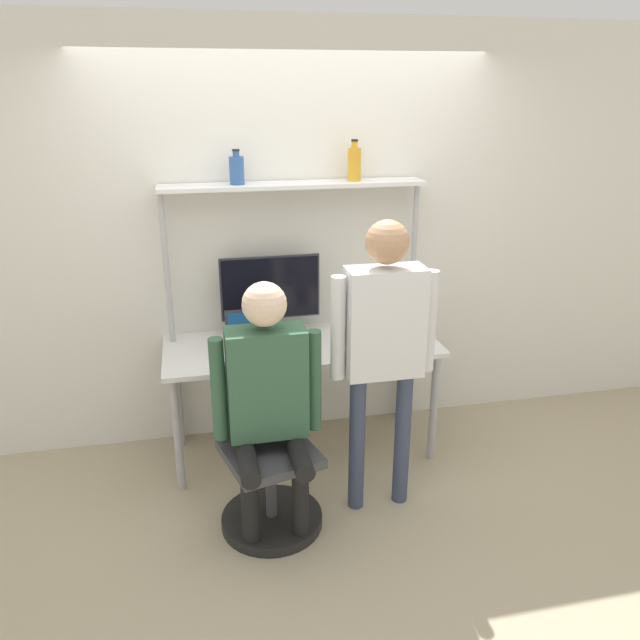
% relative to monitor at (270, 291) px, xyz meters
% --- Properties ---
extents(ground_plane, '(12.00, 12.00, 0.00)m').
position_rel_monitor_xyz_m(ground_plane, '(0.16, -0.56, -1.07)').
color(ground_plane, tan).
extents(wall_back, '(8.00, 0.06, 2.70)m').
position_rel_monitor_xyz_m(wall_back, '(0.16, 0.17, 0.28)').
color(wall_back, silver).
rests_on(wall_back, ground_plane).
extents(desk, '(1.72, 0.68, 0.77)m').
position_rel_monitor_xyz_m(desk, '(0.16, -0.20, -0.38)').
color(desk, silver).
rests_on(desk, ground_plane).
extents(shelf_unit, '(1.64, 0.24, 1.74)m').
position_rel_monitor_xyz_m(shelf_unit, '(0.16, 0.01, 0.39)').
color(shelf_unit, white).
rests_on(shelf_unit, ground_plane).
extents(monitor, '(0.64, 0.17, 0.53)m').
position_rel_monitor_xyz_m(monitor, '(0.00, 0.00, 0.00)').
color(monitor, '#333338').
rests_on(monitor, desk).
extents(laptop, '(0.29, 0.25, 0.25)m').
position_rel_monitor_xyz_m(laptop, '(-0.17, -0.26, -0.23)').
color(laptop, '#333338').
rests_on(laptop, desk).
extents(cell_phone, '(0.07, 0.15, 0.01)m').
position_rel_monitor_xyz_m(cell_phone, '(0.05, -0.28, -0.29)').
color(cell_phone, '#264C8C').
rests_on(cell_phone, desk).
extents(office_chair, '(0.56, 0.56, 0.93)m').
position_rel_monitor_xyz_m(office_chair, '(-0.16, -0.88, -0.78)').
color(office_chair, black).
rests_on(office_chair, ground_plane).
extents(person_seated, '(0.57, 0.47, 1.40)m').
position_rel_monitor_xyz_m(person_seated, '(-0.15, -0.93, -0.24)').
color(person_seated, black).
rests_on(person_seated, ground_plane).
extents(person_standing, '(0.58, 0.23, 1.68)m').
position_rel_monitor_xyz_m(person_standing, '(0.49, -0.86, 0.00)').
color(person_standing, '#38425B').
rests_on(person_standing, ground_plane).
extents(bottle_amber, '(0.09, 0.09, 0.25)m').
position_rel_monitor_xyz_m(bottle_amber, '(0.54, 0.01, 0.78)').
color(bottle_amber, gold).
rests_on(bottle_amber, shelf_unit).
extents(bottle_blue, '(0.09, 0.09, 0.20)m').
position_rel_monitor_xyz_m(bottle_blue, '(-0.18, 0.01, 0.76)').
color(bottle_blue, '#335999').
rests_on(bottle_blue, shelf_unit).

